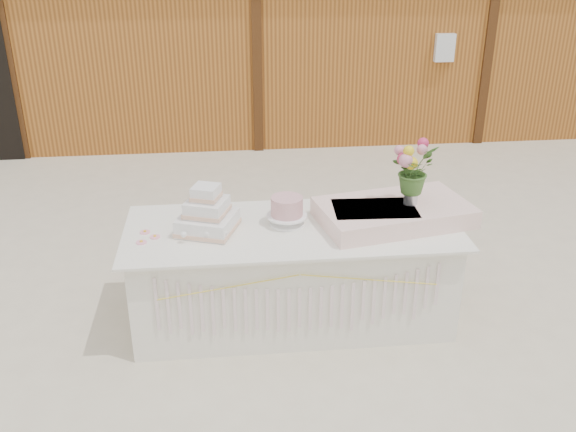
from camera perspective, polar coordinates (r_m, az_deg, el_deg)
The scene contains 9 objects.
ground at distance 4.98m, azimuth 0.37°, elevation -9.00°, with size 80.00×80.00×0.00m, color beige.
barn at distance 10.18m, azimuth -3.61°, elevation 18.51°, with size 12.60×4.60×3.30m.
cake_table at distance 4.77m, azimuth 0.39°, elevation -5.16°, with size 2.40×1.00×0.77m.
wedding_cake at distance 4.53m, azimuth -7.18°, elevation 0.01°, with size 0.48×0.48×0.34m.
pink_cake_stand at distance 4.59m, azimuth -0.10°, elevation 0.59°, with size 0.29×0.29×0.21m.
satin_runner at distance 4.72m, azimuth 9.39°, elevation 0.30°, with size 1.07×0.62×0.14m, color beige.
flower_vase at distance 4.70m, azimuth 10.88°, elevation 1.87°, with size 0.10×0.10×0.14m, color silver.
bouquet at distance 4.61m, azimuth 11.11°, elevation 4.63°, with size 0.31×0.27×0.34m, color #3D6629.
loose_flowers at distance 4.61m, azimuth -12.21°, elevation -1.37°, with size 0.15×0.35×0.02m, color pink, non-canonical shape.
Camera 1 is at (-0.47, -4.12, 2.76)m, focal length 40.00 mm.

